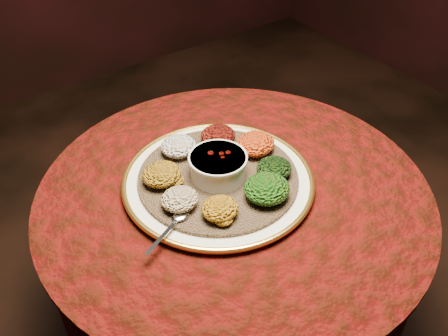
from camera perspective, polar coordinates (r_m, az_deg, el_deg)
table at (r=1.34m, az=1.07°, el=-8.18°), size 0.96×0.96×0.73m
platter at (r=1.22m, az=-0.68°, el=-1.45°), size 0.53×0.53×0.02m
injera at (r=1.21m, az=-0.68°, el=-1.06°), size 0.49×0.49×0.01m
stew_bowl at (r=1.19m, az=-0.69°, el=0.36°), size 0.14×0.14×0.06m
spoon at (r=1.10m, az=-5.32°, el=-5.86°), size 0.14×0.07×0.01m
portion_ayib at (r=1.27m, az=-5.23°, el=2.49°), size 0.09×0.09×0.04m
portion_kitfo at (r=1.30m, az=-0.69°, el=3.72°), size 0.09×0.09×0.04m
portion_tikil at (r=1.27m, az=3.59°, el=2.77°), size 0.10×0.09×0.05m
portion_gomen at (r=1.21m, az=5.74°, el=-0.03°), size 0.09×0.08×0.04m
portion_mixveg at (r=1.14m, az=4.90°, el=-2.37°), size 0.11×0.10×0.05m
portion_kik at (r=1.10m, az=-0.47°, el=-4.67°), size 0.08×0.08×0.04m
portion_timatim at (r=1.12m, az=-5.07°, el=-3.57°), size 0.09×0.08×0.04m
portion_shiro at (r=1.19m, az=-7.14°, el=-0.72°), size 0.09×0.09×0.05m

